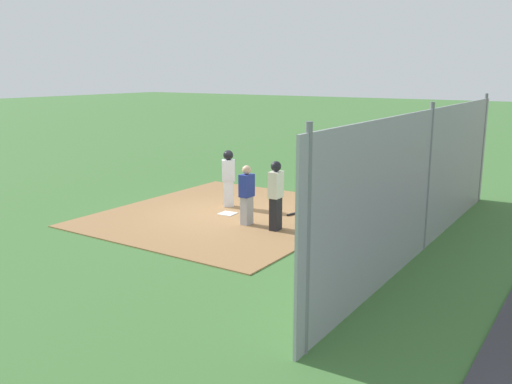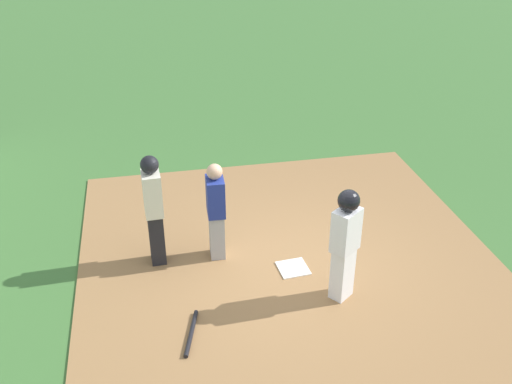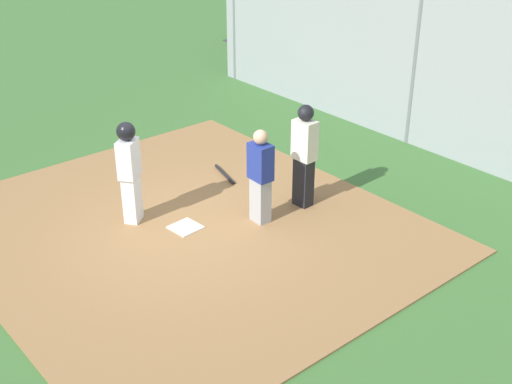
% 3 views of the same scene
% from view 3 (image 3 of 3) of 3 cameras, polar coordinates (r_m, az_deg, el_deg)
% --- Properties ---
extents(ground_plane, '(140.00, 140.00, 0.00)m').
position_cam_3_polar(ground_plane, '(10.86, -5.97, -3.16)').
color(ground_plane, '#3D6B33').
extents(dirt_infield, '(7.20, 6.40, 0.03)m').
position_cam_3_polar(dirt_infield, '(10.86, -5.97, -3.09)').
color(dirt_infield, olive).
rests_on(dirt_infield, ground_plane).
extents(home_plate, '(0.48, 0.48, 0.02)m').
position_cam_3_polar(home_plate, '(10.84, -5.98, -2.98)').
color(home_plate, white).
rests_on(home_plate, dirt_infield).
extents(catcher, '(0.39, 0.28, 1.58)m').
position_cam_3_polar(catcher, '(10.62, 0.38, 1.43)').
color(catcher, '#9E9EA3').
rests_on(catcher, dirt_infield).
extents(umpire, '(0.39, 0.28, 1.78)m').
position_cam_3_polar(umpire, '(11.10, 4.11, 3.26)').
color(umpire, black).
rests_on(umpire, dirt_infield).
extents(runner, '(0.44, 0.46, 1.71)m').
position_cam_3_polar(runner, '(10.74, -10.68, 2.21)').
color(runner, silver).
rests_on(runner, dirt_infield).
extents(baseball_bat, '(0.82, 0.28, 0.06)m').
position_cam_3_polar(baseball_bat, '(12.50, -2.68, 1.52)').
color(baseball_bat, black).
rests_on(baseball_bat, dirt_infield).
extents(backstop_fence, '(12.00, 0.10, 3.35)m').
position_cam_3_polar(backstop_fence, '(13.85, 13.29, 10.25)').
color(backstop_fence, '#93999E').
rests_on(backstop_fence, ground_plane).
extents(parked_car_red, '(4.31, 2.12, 1.28)m').
position_cam_3_polar(parked_car_red, '(21.11, 6.12, 13.69)').
color(parked_car_red, maroon).
rests_on(parked_car_red, parking_lot).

